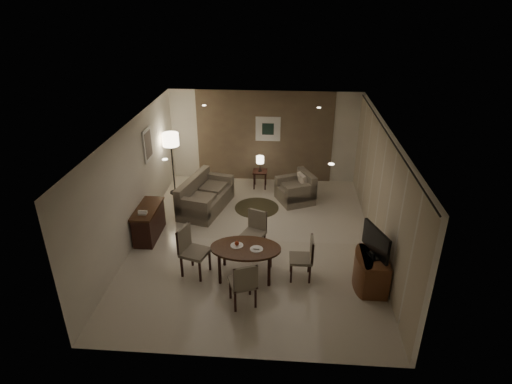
# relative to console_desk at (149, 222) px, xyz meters

# --- Properties ---
(room_shell) EXTENTS (5.50, 7.00, 2.70)m
(room_shell) POSITION_rel_console_desk_xyz_m (2.49, 0.40, 0.98)
(room_shell) COLOR beige
(room_shell) RESTS_ON ground
(taupe_accent) EXTENTS (3.96, 0.03, 2.70)m
(taupe_accent) POSITION_rel_console_desk_xyz_m (2.49, 3.48, 0.98)
(taupe_accent) COLOR #756349
(taupe_accent) RESTS_ON wall_back
(curtain_wall) EXTENTS (0.08, 6.70, 2.58)m
(curtain_wall) POSITION_rel_console_desk_xyz_m (5.17, 0.00, 0.95)
(curtain_wall) COLOR beige
(curtain_wall) RESTS_ON wall_right
(curtain_rod) EXTENTS (0.03, 6.80, 0.03)m
(curtain_rod) POSITION_rel_console_desk_xyz_m (5.17, 0.00, 2.27)
(curtain_rod) COLOR black
(curtain_rod) RESTS_ON wall_right
(art_back_frame) EXTENTS (0.72, 0.03, 0.72)m
(art_back_frame) POSITION_rel_console_desk_xyz_m (2.59, 3.46, 1.23)
(art_back_frame) COLOR silver
(art_back_frame) RESTS_ON wall_back
(art_back_canvas) EXTENTS (0.34, 0.01, 0.34)m
(art_back_canvas) POSITION_rel_console_desk_xyz_m (2.59, 3.44, 1.23)
(art_back_canvas) COLOR black
(art_back_canvas) RESTS_ON wall_back
(art_left_frame) EXTENTS (0.03, 0.60, 0.80)m
(art_left_frame) POSITION_rel_console_desk_xyz_m (-0.23, 1.20, 1.48)
(art_left_frame) COLOR silver
(art_left_frame) RESTS_ON wall_left
(art_left_canvas) EXTENTS (0.01, 0.46, 0.64)m
(art_left_canvas) POSITION_rel_console_desk_xyz_m (-0.21, 1.20, 1.48)
(art_left_canvas) COLOR gray
(art_left_canvas) RESTS_ON wall_left
(downlight_nl) EXTENTS (0.10, 0.10, 0.01)m
(downlight_nl) POSITION_rel_console_desk_xyz_m (1.09, -1.80, 2.31)
(downlight_nl) COLOR white
(downlight_nl) RESTS_ON ceiling
(downlight_nr) EXTENTS (0.10, 0.10, 0.01)m
(downlight_nr) POSITION_rel_console_desk_xyz_m (3.89, -1.80, 2.31)
(downlight_nr) COLOR white
(downlight_nr) RESTS_ON ceiling
(downlight_fl) EXTENTS (0.10, 0.10, 0.01)m
(downlight_fl) POSITION_rel_console_desk_xyz_m (1.09, 1.80, 2.31)
(downlight_fl) COLOR white
(downlight_fl) RESTS_ON ceiling
(downlight_fr) EXTENTS (0.10, 0.10, 0.01)m
(downlight_fr) POSITION_rel_console_desk_xyz_m (3.89, 1.80, 2.31)
(downlight_fr) COLOR white
(downlight_fr) RESTS_ON ceiling
(console_desk) EXTENTS (0.48, 1.20, 0.75)m
(console_desk) POSITION_rel_console_desk_xyz_m (0.00, 0.00, 0.00)
(console_desk) COLOR #472C16
(console_desk) RESTS_ON floor
(telephone) EXTENTS (0.20, 0.14, 0.09)m
(telephone) POSITION_rel_console_desk_xyz_m (0.00, -0.30, 0.43)
(telephone) COLOR white
(telephone) RESTS_ON console_desk
(tv_cabinet) EXTENTS (0.48, 0.90, 0.70)m
(tv_cabinet) POSITION_rel_console_desk_xyz_m (4.89, -1.50, -0.03)
(tv_cabinet) COLOR brown
(tv_cabinet) RESTS_ON floor
(flat_tv) EXTENTS (0.36, 0.85, 0.60)m
(flat_tv) POSITION_rel_console_desk_xyz_m (4.87, -1.50, 0.65)
(flat_tv) COLOR black
(flat_tv) RESTS_ON tv_cabinet
(dining_table) EXTENTS (1.41, 0.88, 0.66)m
(dining_table) POSITION_rel_console_desk_xyz_m (2.40, -1.33, -0.04)
(dining_table) COLOR #472C16
(dining_table) RESTS_ON floor
(chair_near) EXTENTS (0.60, 0.60, 0.95)m
(chair_near) POSITION_rel_console_desk_xyz_m (2.43, -2.18, 0.10)
(chair_near) COLOR gray
(chair_near) RESTS_ON floor
(chair_far) EXTENTS (0.60, 0.60, 0.95)m
(chair_far) POSITION_rel_console_desk_xyz_m (2.48, -0.50, 0.10)
(chair_far) COLOR gray
(chair_far) RESTS_ON floor
(chair_left) EXTENTS (0.63, 0.63, 1.04)m
(chair_left) POSITION_rel_console_desk_xyz_m (1.38, -1.35, 0.14)
(chair_left) COLOR gray
(chair_left) RESTS_ON floor
(chair_right) EXTENTS (0.45, 0.45, 0.91)m
(chair_right) POSITION_rel_console_desk_xyz_m (3.50, -1.32, 0.08)
(chair_right) COLOR gray
(chair_right) RESTS_ON floor
(plate_a) EXTENTS (0.26, 0.26, 0.02)m
(plate_a) POSITION_rel_console_desk_xyz_m (2.22, -1.28, 0.29)
(plate_a) COLOR white
(plate_a) RESTS_ON dining_table
(plate_b) EXTENTS (0.26, 0.26, 0.02)m
(plate_b) POSITION_rel_console_desk_xyz_m (2.62, -1.38, 0.29)
(plate_b) COLOR white
(plate_b) RESTS_ON dining_table
(fruit_apple) EXTENTS (0.09, 0.09, 0.09)m
(fruit_apple) POSITION_rel_console_desk_xyz_m (2.22, -1.28, 0.35)
(fruit_apple) COLOR #9A2D11
(fruit_apple) RESTS_ON plate_a
(napkin) EXTENTS (0.12, 0.08, 0.03)m
(napkin) POSITION_rel_console_desk_xyz_m (2.62, -1.38, 0.32)
(napkin) COLOR white
(napkin) RESTS_ON plate_b
(round_rug) EXTENTS (1.17, 1.17, 0.01)m
(round_rug) POSITION_rel_console_desk_xyz_m (2.40, 1.60, -0.37)
(round_rug) COLOR #463D27
(round_rug) RESTS_ON floor
(sofa) EXTENTS (1.96, 1.30, 0.85)m
(sofa) POSITION_rel_console_desk_xyz_m (1.08, 1.46, 0.05)
(sofa) COLOR gray
(sofa) RESTS_ON floor
(armchair) EXTENTS (1.15, 1.17, 0.80)m
(armchair) POSITION_rel_console_desk_xyz_m (3.41, 2.08, 0.03)
(armchair) COLOR gray
(armchair) RESTS_ON floor
(side_table) EXTENTS (0.40, 0.40, 0.51)m
(side_table) POSITION_rel_console_desk_xyz_m (2.40, 2.90, -0.12)
(side_table) COLOR black
(side_table) RESTS_ON floor
(table_lamp) EXTENTS (0.22, 0.22, 0.50)m
(table_lamp) POSITION_rel_console_desk_xyz_m (2.40, 2.90, 0.39)
(table_lamp) COLOR #FFEAC1
(table_lamp) RESTS_ON side_table
(floor_lamp) EXTENTS (0.45, 0.45, 1.77)m
(floor_lamp) POSITION_rel_console_desk_xyz_m (0.01, 2.34, 0.51)
(floor_lamp) COLOR #FFE5B7
(floor_lamp) RESTS_ON floor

